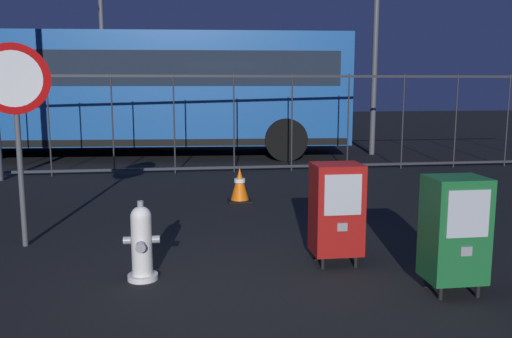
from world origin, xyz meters
TOP-DOWN VIEW (x-y plane):
  - ground_plane at (0.00, 0.00)m, footprint 60.00×60.00m
  - fire_hydrant at (-0.87, 0.47)m, footprint 0.33×0.31m
  - newspaper_box_primary at (1.03, 0.66)m, footprint 0.48×0.42m
  - newspaper_box_secondary at (1.82, -0.22)m, footprint 0.48×0.42m
  - stop_sign at (-2.24, 1.72)m, footprint 0.71×0.31m
  - traffic_cone at (0.40, 3.70)m, footprint 0.36×0.36m
  - fence_barrier at (0.00, 6.50)m, footprint 18.03×0.04m
  - bus_near at (-1.60, 9.50)m, footprint 10.65×3.38m
  - bus_far at (-4.09, 13.05)m, footprint 10.73×3.79m

SIDE VIEW (x-z plane):
  - ground_plane at x=0.00m, z-range 0.00..0.00m
  - traffic_cone at x=0.40m, z-range -0.01..0.52m
  - fire_hydrant at x=-0.87m, z-range -0.02..0.72m
  - newspaper_box_primary at x=1.03m, z-range 0.06..1.08m
  - newspaper_box_secondary at x=1.82m, z-range 0.06..1.08m
  - fence_barrier at x=0.00m, z-range 0.02..2.02m
  - stop_sign at x=-2.24m, z-range 0.49..2.72m
  - bus_near at x=-1.60m, z-range 0.21..3.21m
  - bus_far at x=-4.09m, z-range 0.21..3.21m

